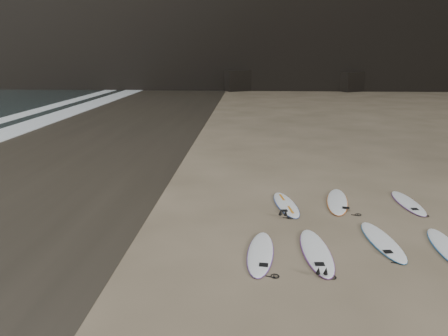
# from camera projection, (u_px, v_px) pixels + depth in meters

# --- Properties ---
(ground) EXTENTS (240.00, 240.00, 0.00)m
(ground) POSITION_uv_depth(u_px,v_px,m) (406.00, 243.00, 11.15)
(ground) COLOR #897559
(ground) RESTS_ON ground
(wet_sand) EXTENTS (12.00, 200.00, 0.01)m
(wet_sand) POSITION_uv_depth(u_px,v_px,m) (68.00, 150.00, 21.52)
(wet_sand) COLOR #383026
(wet_sand) RESTS_ON ground
(surfboard_0) EXTENTS (0.79, 2.51, 0.09)m
(surfboard_0) POSITION_uv_depth(u_px,v_px,m) (260.00, 253.00, 10.51)
(surfboard_0) COLOR white
(surfboard_0) RESTS_ON ground
(surfboard_1) EXTENTS (0.76, 2.68, 0.10)m
(surfboard_1) POSITION_uv_depth(u_px,v_px,m) (316.00, 251.00, 10.58)
(surfboard_1) COLOR white
(surfboard_1) RESTS_ON ground
(surfboard_2) EXTENTS (0.87, 2.58, 0.09)m
(surfboard_2) POSITION_uv_depth(u_px,v_px,m) (382.00, 241.00, 11.16)
(surfboard_2) COLOR white
(surfboard_2) RESTS_ON ground
(surfboard_3) EXTENTS (0.74, 2.42, 0.09)m
(surfboard_3) POSITION_uv_depth(u_px,v_px,m) (447.00, 247.00, 10.81)
(surfboard_3) COLOR white
(surfboard_3) RESTS_ON ground
(surfboard_5) EXTENTS (0.95, 2.47, 0.09)m
(surfboard_5) POSITION_uv_depth(u_px,v_px,m) (286.00, 204.00, 13.83)
(surfboard_5) COLOR white
(surfboard_5) RESTS_ON ground
(surfboard_6) EXTENTS (1.06, 2.69, 0.09)m
(surfboard_6) POSITION_uv_depth(u_px,v_px,m) (337.00, 201.00, 14.11)
(surfboard_6) COLOR white
(surfboard_6) RESTS_ON ground
(surfboard_7) EXTENTS (0.70, 2.43, 0.09)m
(surfboard_7) POSITION_uv_depth(u_px,v_px,m) (408.00, 203.00, 13.97)
(surfboard_7) COLOR white
(surfboard_7) RESTS_ON ground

